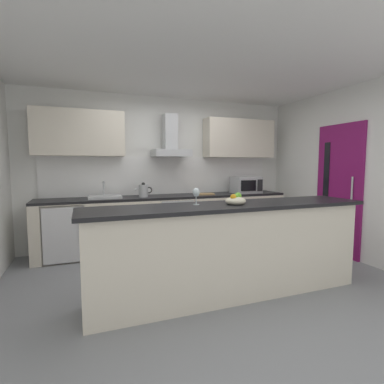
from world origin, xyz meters
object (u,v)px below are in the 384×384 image
Objects in this scene: microwave at (246,185)px; range_hood at (171,143)px; wine_glass at (196,193)px; fruit_bowl at (236,200)px; kettle at (144,191)px; sink at (104,196)px; chopping_board at (204,194)px; refrigerator at (65,231)px; oven at (173,221)px.

range_hood is at bearing 173.61° from microwave.
fruit_bowl is at bearing -16.83° from wine_glass.
microwave reaches higher than kettle.
range_hood is at bearing 92.14° from fruit_bowl.
sink is 0.61m from kettle.
chopping_board is at bearing 179.72° from microwave.
fruit_bowl is at bearing -48.32° from refrigerator.
range_hood is 2.27m from fruit_bowl.
microwave is at bearing -0.28° from chopping_board.
fruit_bowl is (-1.32, -1.99, 0.00)m from microwave.
fruit_bowl is (0.08, -2.14, -0.74)m from range_hood.
microwave is 1.73× the size of kettle.
range_hood is 3.27× the size of fruit_bowl.
kettle is at bearing -4.21° from sink.
kettle is 1.31× the size of fruit_bowl.
chopping_board is (0.89, 1.87, -0.22)m from wine_glass.
microwave is 2.81× the size of wine_glass.
sink is 1.47× the size of chopping_board.
fruit_bowl is at bearing -87.86° from range_hood.
microwave reaches higher than wine_glass.
refrigerator is (-1.71, -0.00, -0.03)m from oven.
oven is at bearing 178.86° from microwave.
microwave is 1.59m from range_hood.
refrigerator is at bearing 179.54° from microwave.
sink is at bearing 175.79° from kettle.
chopping_board is (-0.84, 0.00, -0.14)m from microwave.
chopping_board is at bearing 64.67° from wine_glass.
range_hood is (-1.40, 0.16, 0.74)m from microwave.
chopping_board reaches higher than oven.
fruit_bowl is at bearing -73.41° from kettle.
kettle is at bearing -162.25° from range_hood.
refrigerator is at bearing 179.47° from chopping_board.
fruit_bowl is 2.05m from chopping_board.
oven is 1.52m from microwave.
range_hood reaches higher than microwave.
sink is 2.07m from wine_glass.
chopping_board is at bearing -0.53° from refrigerator.
range_hood reaches higher than oven.
range_hood is at bearing 6.05° from sink.
oven is 1.21m from sink.
microwave is 0.69× the size of range_hood.
fruit_bowl is (1.20, -2.03, 0.12)m from sink.
sink is (-1.12, 0.01, 0.47)m from oven.
chopping_board is (2.27, -0.02, 0.49)m from refrigerator.
refrigerator is 2.77m from fruit_bowl.
kettle reaches higher than oven.
wine_glass is (-0.32, -2.02, -0.66)m from range_hood.
microwave is at bearing -1.14° from oven.
wine_glass reaches higher than fruit_bowl.
microwave is 1.47× the size of chopping_board.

